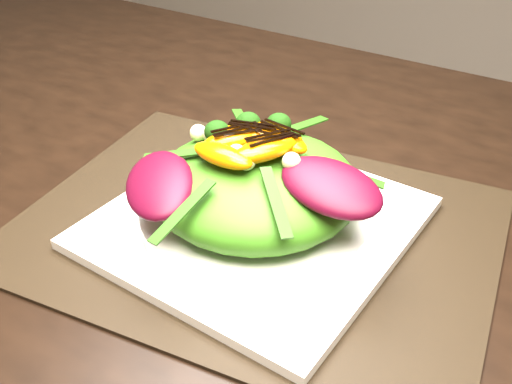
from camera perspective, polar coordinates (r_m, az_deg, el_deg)
The scene contains 10 objects.
dining_table at distance 0.85m, azimuth -13.16°, elevation 4.61°, with size 1.60×0.90×0.75m, color black.
placemat at distance 0.63m, azimuth -0.00°, elevation -3.44°, with size 0.48×0.37×0.00m, color black.
plate_base at distance 0.63m, azimuth -0.00°, elevation -2.89°, with size 0.29×0.29×0.01m, color white.
salad_bowl at distance 0.62m, azimuth -0.00°, elevation -1.83°, with size 0.24×0.24×0.02m, color white.
lettuce_mound at distance 0.60m, azimuth -0.00°, elevation 0.67°, with size 0.21×0.21×0.07m, color #3C7916.
radicchio_leaf at distance 0.54m, azimuth 7.17°, elevation 0.49°, with size 0.10×0.07×0.02m, color #3C0616.
orange_segment at distance 0.59m, azimuth 0.01°, elevation 5.24°, with size 0.07×0.03×0.02m, color #CC6003.
broccoli_floret at distance 0.61m, azimuth -3.31°, elevation 6.71°, with size 0.04×0.04×0.04m, color black.
macadamia_nut at distance 0.53m, azimuth 1.39°, elevation 1.16°, with size 0.02×0.02×0.02m, color beige.
balsamic_drizzle at distance 0.59m, azimuth 0.01°, elevation 6.05°, with size 0.04×0.00×0.00m, color black.
Camera 1 is at (0.55, -0.51, 1.14)m, focal length 42.00 mm.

